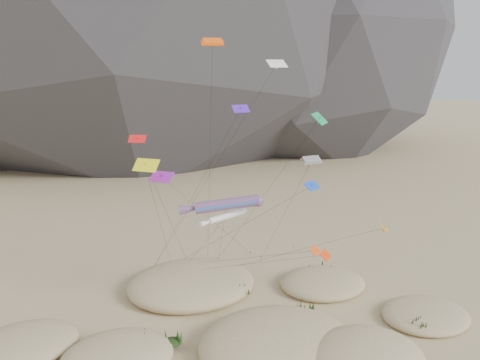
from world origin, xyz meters
The scene contains 8 objects.
dunes centered at (-2.69, 4.04, 0.73)m, with size 51.22×38.36×3.97m.
dune_grass centered at (-1.77, 4.33, 0.84)m, with size 41.36×28.86×1.56m.
kite_stakes centered at (1.95, 24.15, 0.15)m, with size 22.37×5.13×0.30m.
rainbow_tube_kite centered at (-1.13, 10.44, 12.80)m, with size 9.00×12.62×13.81m.
white_tube_kite centered at (-0.97, 10.59, 11.41)m, with size 5.65×13.01×12.00m.
orange_parafoil centered at (-0.46, 16.79, 29.20)m, with size 2.55×9.08×30.10m.
multi_parafoil centered at (9.51, 11.52, 16.59)m, with size 3.42×11.35×17.22m.
delta_kites centered at (2.49, 11.15, 16.39)m, with size 28.77×20.88×27.71m.
Camera 1 is at (-14.13, -35.17, 27.57)m, focal length 35.00 mm.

